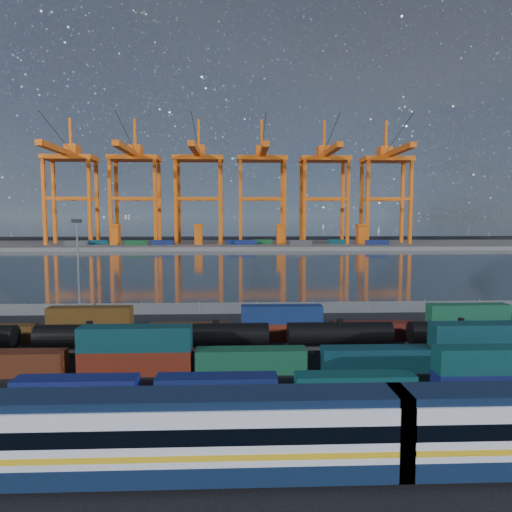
{
  "coord_description": "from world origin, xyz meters",
  "views": [
    {
      "loc": [
        -3.12,
        -50.98,
        16.94
      ],
      "look_at": [
        0.0,
        30.0,
        10.0
      ],
      "focal_mm": 32.0,
      "sensor_mm": 36.0,
      "label": 1
    }
  ],
  "objects": [
    {
      "name": "ground",
      "position": [
        0.0,
        0.0,
        0.0
      ],
      "size": [
        700.0,
        700.0,
        0.0
      ],
      "primitive_type": "plane",
      "color": "black",
      "rests_on": "ground"
    },
    {
      "name": "harbor_water",
      "position": [
        0.0,
        105.0,
        0.01
      ],
      "size": [
        700.0,
        700.0,
        0.0
      ],
      "primitive_type": "plane",
      "color": "#273239",
      "rests_on": "ground"
    },
    {
      "name": "far_quay",
      "position": [
        0.0,
        210.0,
        1.0
      ],
      "size": [
        700.0,
        70.0,
        2.0
      ],
      "primitive_type": "cube",
      "color": "#514F4C",
      "rests_on": "ground"
    },
    {
      "name": "distant_mountains",
      "position": [
        63.02,
        1600.0,
        220.29
      ],
      "size": [
        2470.0,
        1100.0,
        520.0
      ],
      "color": "#1E2630",
      "rests_on": "ground"
    },
    {
      "name": "container_row_south",
      "position": [
        -14.26,
        -10.1,
        1.81
      ],
      "size": [
        138.19,
        2.26,
        4.82
      ],
      "color": "#424647",
      "rests_on": "ground"
    },
    {
      "name": "container_row_mid",
      "position": [
        6.85,
        -2.29,
        2.17
      ],
      "size": [
        129.26,
        2.45,
        5.22
      ],
      "color": "#484C4D",
      "rests_on": "ground"
    },
    {
      "name": "container_row_north",
      "position": [
        6.09,
        10.6,
        1.85
      ],
      "size": [
        141.04,
        2.27,
        4.83
      ],
      "color": "navy",
      "rests_on": "ground"
    },
    {
      "name": "tanker_string",
      "position": [
        -13.7,
        4.78,
        2.09
      ],
      "size": [
        122.07,
        2.91,
        4.17
      ],
      "color": "black",
      "rests_on": "ground"
    },
    {
      "name": "waterfront_fence",
      "position": [
        -0.0,
        28.0,
        1.0
      ],
      "size": [
        160.12,
        0.12,
        2.2
      ],
      "color": "#595B5E",
      "rests_on": "ground"
    },
    {
      "name": "yard_light_mast",
      "position": [
        -30.0,
        26.0,
        9.3
      ],
      "size": [
        1.6,
        0.4,
        16.6
      ],
      "color": "slate",
      "rests_on": "ground"
    },
    {
      "name": "gantry_cranes",
      "position": [
        -7.5,
        203.12,
        43.44
      ],
      "size": [
        202.25,
        52.33,
        70.86
      ],
      "color": "#E85D10",
      "rests_on": "ground"
    },
    {
      "name": "quay_containers",
      "position": [
        -11.0,
        195.46,
        3.3
      ],
      "size": [
        172.58,
        10.99,
        2.6
      ],
      "color": "navy",
      "rests_on": "far_quay"
    },
    {
      "name": "straddle_carriers",
      "position": [
        -2.5,
        200.0,
        7.82
      ],
      "size": [
        140.0,
        7.0,
        11.1
      ],
      "color": "#E85D10",
      "rests_on": "far_quay"
    }
  ]
}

